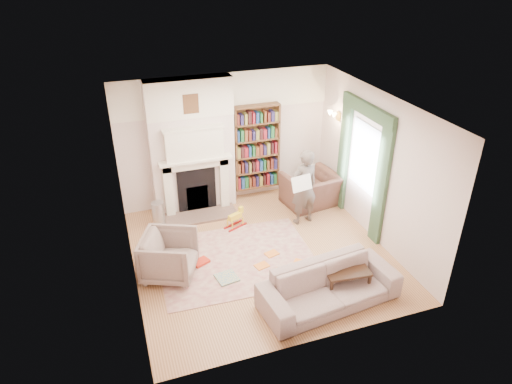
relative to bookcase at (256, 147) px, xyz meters
name	(u,v)px	position (x,y,z in m)	size (l,w,h in m)	color
floor	(260,253)	(-0.65, -2.12, -1.18)	(4.50, 4.50, 0.00)	#8F5A39
ceiling	(261,106)	(-0.65, -2.12, 1.62)	(4.50, 4.50, 0.00)	white
wall_back	(225,139)	(-0.65, 0.13, 0.22)	(4.50, 4.50, 0.00)	beige
wall_front	(319,262)	(-0.65, -4.37, 0.22)	(4.50, 4.50, 0.00)	beige
wall_left	(125,207)	(-2.90, -2.12, 0.22)	(4.50, 4.50, 0.00)	beige
wall_right	(376,167)	(1.60, -2.12, 0.22)	(4.50, 4.50, 0.00)	beige
fireplace	(192,148)	(-1.40, -0.07, 0.21)	(1.70, 0.58, 2.80)	beige
bookcase	(256,147)	(0.00, 0.00, 0.00)	(1.00, 0.24, 1.85)	brown
window	(364,157)	(1.58, -1.72, 0.27)	(0.02, 0.90, 1.30)	silver
curtain_left	(381,185)	(1.55, -2.42, 0.02)	(0.07, 0.32, 2.40)	#2D462D
curtain_right	(344,155)	(1.55, -1.02, 0.02)	(0.07, 0.32, 2.40)	#2D462D
pelmet	(368,110)	(1.54, -1.72, 1.20)	(0.09, 1.70, 0.24)	#2D462D
wall_sconce	(330,117)	(1.38, -0.62, 0.72)	(0.20, 0.24, 0.24)	gold
rug	(237,259)	(-1.11, -2.17, -1.17)	(2.74, 2.11, 0.01)	beige
armchair_reading	(311,190)	(0.98, -0.76, -0.82)	(1.10, 0.96, 0.72)	#4B2A28
armchair_left	(169,256)	(-2.31, -2.21, -0.78)	(0.84, 0.87, 0.79)	gray
sofa	(329,286)	(-0.07, -3.71, -0.85)	(2.20, 0.86, 0.64)	#B0A291
man_reading	(304,187)	(0.53, -1.36, -0.38)	(0.58, 0.38, 1.59)	#534842
newspaper	(302,183)	(0.38, -1.56, -0.17)	(0.42, 0.02, 0.30)	white
coffee_table	(345,280)	(0.30, -3.56, -0.95)	(0.70, 0.45, 0.45)	#372313
paraffin_heater	(158,215)	(-2.27, -0.60, -0.90)	(0.24, 0.24, 0.55)	#A1A4A8
rocking_horse	(235,218)	(-0.83, -1.12, -0.97)	(0.46, 0.18, 0.41)	yellow
board_game	(227,278)	(-1.44, -2.64, -1.15)	(0.34, 0.34, 0.03)	#DEB84E
game_box_lid	(201,262)	(-1.76, -2.08, -1.14)	(0.29, 0.19, 0.05)	red
comic_annuals	(278,263)	(-0.46, -2.55, -1.16)	(0.97, 0.82, 0.02)	red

